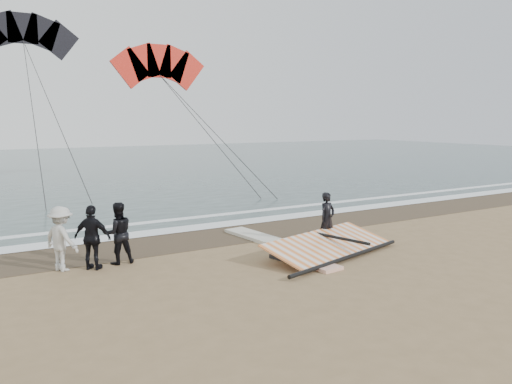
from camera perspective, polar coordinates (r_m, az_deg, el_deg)
ground at (r=13.23m, az=7.05°, el=-8.48°), size 120.00×120.00×0.00m
sea at (r=43.87m, az=-20.21°, el=2.85°), size 120.00×54.00×0.02m
wet_sand at (r=16.89m, az=-2.30°, el=-4.70°), size 120.00×2.80×0.01m
foam_near at (r=18.10m, az=-4.40°, el=-3.76°), size 120.00×0.90×0.01m
foam_far at (r=19.62m, az=-6.59°, el=-2.85°), size 120.00×0.45×0.01m
man_main at (r=15.44m, az=8.14°, el=-3.00°), size 0.65×0.49×1.60m
board_white at (r=13.62m, az=5.59°, el=-7.77°), size 0.88×2.32×0.09m
board_cream at (r=16.12m, az=0.10°, el=-5.14°), size 1.02×2.74×0.11m
trio_cluster at (r=13.53m, az=-18.64°, el=-4.85°), size 2.33×1.39×1.67m
sail_rig at (r=14.44m, az=7.85°, el=-6.24°), size 4.71×2.77×0.52m
kite_red at (r=32.14m, az=-10.97°, el=13.60°), size 6.53×5.38×12.52m
kite_dark at (r=38.12m, az=-25.07°, el=15.68°), size 8.16×7.90×18.01m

